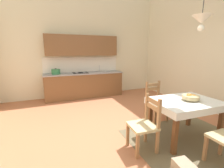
{
  "coord_description": "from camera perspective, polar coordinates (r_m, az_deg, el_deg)",
  "views": [
    {
      "loc": [
        -1.25,
        -2.8,
        1.64
      ],
      "look_at": [
        -0.04,
        0.17,
        0.96
      ],
      "focal_mm": 24.7,
      "sensor_mm": 36.0,
      "label": 1
    }
  ],
  "objects": [
    {
      "name": "area_rug",
      "position": [
        3.41,
        25.68,
        -18.04
      ],
      "size": [
        2.1,
        1.6,
        0.01
      ],
      "primitive_type": "cube",
      "color": "#6F6348",
      "rests_on": "ground_plane"
    },
    {
      "name": "fruit_bowl",
      "position": [
        3.21,
        27.05,
        -4.37
      ],
      "size": [
        0.3,
        0.3,
        0.12
      ],
      "color": "tan",
      "rests_on": "dining_table"
    },
    {
      "name": "pendant_lamp",
      "position": [
        3.18,
        30.28,
        19.8
      ],
      "size": [
        0.32,
        0.32,
        0.8
      ],
      "color": "black"
    },
    {
      "name": "ground_plane",
      "position": [
        3.5,
        1.71,
        -16.96
      ],
      "size": [
        6.23,
        6.56,
        0.1
      ],
      "primitive_type": "cube",
      "color": "#B7704C"
    },
    {
      "name": "dining_table",
      "position": [
        3.23,
        25.33,
        -7.9
      ],
      "size": [
        1.25,
        0.95,
        0.75
      ],
      "color": "brown",
      "rests_on": "ground_plane"
    },
    {
      "name": "kitchen_cabinetry",
      "position": [
        5.68,
        -10.37,
        3.76
      ],
      "size": [
        2.77,
        0.63,
        2.2
      ],
      "color": "brown",
      "rests_on": "ground_plane"
    },
    {
      "name": "wall_right",
      "position": [
        5.01,
        34.83,
        15.01
      ],
      "size": [
        0.12,
        6.56,
        4.18
      ],
      "primitive_type": "cube",
      "color": "beige",
      "rests_on": "ground_plane"
    },
    {
      "name": "dining_chair_kitchen_side",
      "position": [
        3.92,
        15.87,
        -6.39
      ],
      "size": [
        0.42,
        0.42,
        0.93
      ],
      "color": "#D1BC89",
      "rests_on": "ground_plane"
    },
    {
      "name": "dining_chair_tv_side",
      "position": [
        2.71,
        12.0,
        -14.63
      ],
      "size": [
        0.44,
        0.44,
        0.93
      ],
      "color": "#D1BC89",
      "rests_on": "ground_plane"
    },
    {
      "name": "wall_back",
      "position": [
        5.99,
        -10.49,
        16.01
      ],
      "size": [
        6.23,
        0.12,
        4.18
      ],
      "primitive_type": "cube",
      "color": "beige",
      "rests_on": "ground_plane"
    }
  ]
}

